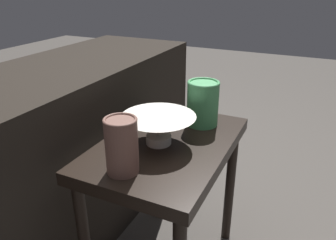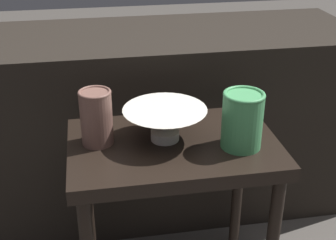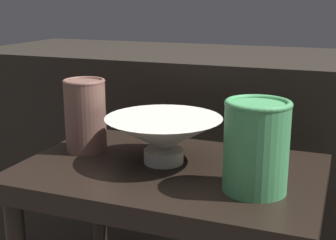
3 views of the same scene
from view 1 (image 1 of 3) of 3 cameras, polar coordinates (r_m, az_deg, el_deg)
table at (r=1.07m, az=-0.19°, el=-7.62°), size 0.58×0.38×0.54m
couch_backdrop at (r=1.39m, az=-19.35°, el=-6.32°), size 1.54×0.50×0.70m
bowl at (r=1.00m, az=-1.67°, el=-1.13°), size 0.23×0.23×0.09m
vase_textured_left at (r=0.85m, az=-8.08°, el=-4.34°), size 0.09×0.09×0.15m
vase_colorful_right at (r=1.13m, az=6.08°, el=3.05°), size 0.11×0.11×0.16m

